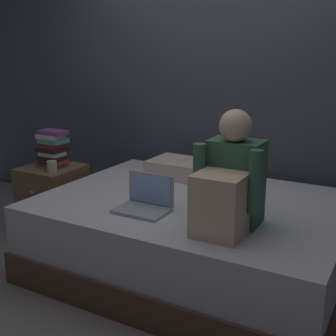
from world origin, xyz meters
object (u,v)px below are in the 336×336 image
bed (193,236)px  person_sitting (229,184)px  mug (52,167)px  pillow (186,169)px  laptop (145,202)px  nightstand (53,200)px  book_stack (52,149)px

bed → person_sitting: person_sitting is taller
mug → pillow: bearing=31.8°
bed → laptop: laptop is taller
laptop → nightstand: bearing=162.3°
book_stack → person_sitting: bearing=-12.6°
nightstand → laptop: laptop is taller
bed → book_stack: 1.36m
bed → pillow: size_ratio=3.57×
person_sitting → mug: person_sitting is taller
person_sitting → laptop: 0.58m
bed → book_stack: (-1.28, 0.03, 0.47)m
person_sitting → nightstand: bearing=167.8°
book_stack → mug: (0.11, -0.13, -0.11)m
person_sitting → mug: (-1.55, 0.24, -0.16)m
laptop → pillow: 0.80m
bed → pillow: bearing=122.7°
laptop → pillow: laptop is taller
bed → pillow: pillow is taller
person_sitting → mug: size_ratio=7.28×
laptop → book_stack: bearing=161.7°
laptop → book_stack: book_stack is taller
nightstand → laptop: bearing=-17.7°
nightstand → person_sitting: (1.68, -0.36, 0.49)m
laptop → person_sitting: bearing=-0.1°
bed → person_sitting: 0.73m
mug → person_sitting: bearing=-8.9°
nightstand → book_stack: (0.02, 0.01, 0.44)m
person_sitting → pillow: bearing=130.3°
pillow → book_stack: size_ratio=1.87×
bed → person_sitting: size_ratio=3.05×
person_sitting → laptop: person_sitting is taller
nightstand → pillow: size_ratio=1.03×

